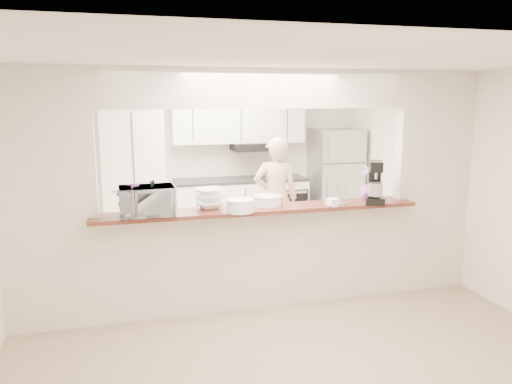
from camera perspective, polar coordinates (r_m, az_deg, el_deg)
name	(u,v)px	position (r m, az deg, el deg)	size (l,w,h in m)	color
floor	(259,305)	(5.55, 0.35, -12.74)	(6.00, 6.00, 0.00)	tan
tile_overlay	(229,260)	(6.95, -3.11, -7.75)	(5.00, 2.90, 0.01)	silver
partition	(259,169)	(5.14, 0.37, 2.61)	(5.00, 0.15, 2.50)	silver
bar_counter	(259,254)	(5.34, 0.37, -7.08)	(3.40, 0.38, 1.09)	silver
kitchen_cabinets	(201,178)	(7.81, -6.34, 1.60)	(3.15, 0.62, 2.25)	white
refrigerator	(335,180)	(8.40, 9.02, 1.32)	(0.75, 0.70, 1.70)	#AFAEB3
flower_left	(131,199)	(4.84, -14.14, -0.82)	(0.32, 0.28, 0.35)	#D571C3
wine_bottle_a	(154,200)	(4.98, -11.60, -0.95)	(0.07, 0.07, 0.33)	black
wine_bottle_b	(152,203)	(4.86, -11.79, -1.20)	(0.07, 0.07, 0.34)	black
toaster_oven	(147,201)	(4.90, -12.38, -1.02)	(0.51, 0.35, 0.28)	#B5B5BA
serving_bowls	(210,199)	(5.12, -5.33, -0.76)	(0.28, 0.28, 0.20)	white
plate_stack_a	(240,206)	(4.95, -1.84, -1.57)	(0.28, 0.28, 0.13)	white
plate_stack_b	(268,201)	(5.25, 1.33, -0.98)	(0.30, 0.30, 0.11)	white
red_bowl	(275,201)	(5.33, 2.20, -1.00)	(0.15, 0.15, 0.07)	maroon
tan_bowl	(265,204)	(5.19, 0.98, -1.37)	(0.13, 0.13, 0.06)	tan
utensil_caddy	(336,196)	(5.32, 9.13, -0.47)	(0.29, 0.23, 0.23)	silver
stand_mixer	(375,184)	(5.51, 13.44, 0.89)	(0.30, 0.36, 0.46)	black
flower_right	(370,183)	(5.70, 12.92, 1.04)	(0.21, 0.21, 0.37)	#B067C0
person	(276,199)	(6.84, 2.29, -0.80)	(0.61, 0.40, 1.68)	#D3A689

